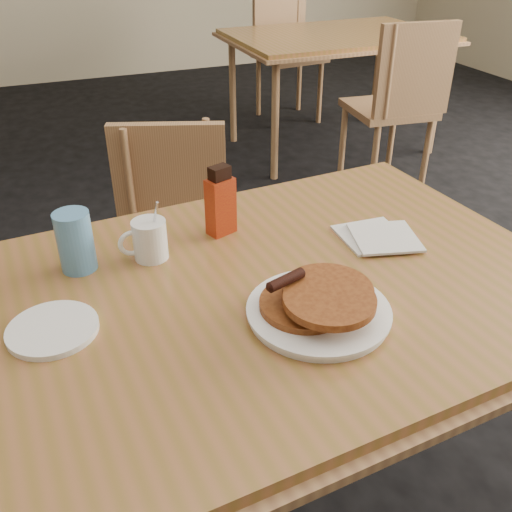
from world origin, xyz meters
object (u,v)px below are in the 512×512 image
at_px(main_table, 258,301).
at_px(syrup_bottle, 221,203).
at_px(chair_main_far, 180,230).
at_px(coffee_mug, 149,239).
at_px(neighbor_table, 336,39).
at_px(pancake_plate, 319,306).
at_px(blue_tumbler, 75,241).
at_px(chair_neighbor_far, 285,39).
at_px(chair_neighbor_near, 400,94).

distance_m(main_table, syrup_bottle, 0.27).
xyz_separation_m(chair_main_far, coffee_mug, (-0.21, -0.55, 0.30)).
bearing_deg(neighbor_table, main_table, -122.41).
distance_m(chair_main_far, pancake_plate, 0.93).
bearing_deg(blue_tumbler, chair_neighbor_far, 57.95).
bearing_deg(main_table, coffee_mug, 132.53).
xyz_separation_m(main_table, blue_tumbler, (-0.33, 0.21, 0.11)).
relative_size(main_table, syrup_bottle, 8.26).
xyz_separation_m(chair_neighbor_far, syrup_bottle, (-1.53, -2.94, 0.25)).
bearing_deg(neighbor_table, chair_neighbor_far, 90.02).
distance_m(neighbor_table, syrup_bottle, 2.66).
bearing_deg(main_table, neighbor_table, 57.59).
relative_size(coffee_mug, blue_tumbler, 1.06).
relative_size(pancake_plate, syrup_bottle, 1.63).
bearing_deg(syrup_bottle, pancake_plate, -100.21).
xyz_separation_m(pancake_plate, syrup_bottle, (-0.06, 0.38, 0.05)).
bearing_deg(syrup_bottle, chair_neighbor_near, 23.57).
bearing_deg(coffee_mug, pancake_plate, -51.21).
height_order(syrup_bottle, blue_tumbler, syrup_bottle).
bearing_deg(neighbor_table, chair_neighbor_near, -91.52).
distance_m(chair_neighbor_far, blue_tumbler, 3.52).
distance_m(pancake_plate, coffee_mug, 0.41).
height_order(neighbor_table, chair_main_far, chair_main_far).
relative_size(chair_main_far, coffee_mug, 5.88).
xyz_separation_m(coffee_mug, blue_tumbler, (-0.15, 0.01, 0.02)).
bearing_deg(syrup_bottle, coffee_mug, 175.58).
distance_m(main_table, blue_tumbler, 0.41).
relative_size(chair_main_far, blue_tumbler, 6.26).
bearing_deg(chair_neighbor_near, pancake_plate, -122.40).
height_order(coffee_mug, syrup_bottle, syrup_bottle).
height_order(chair_main_far, coffee_mug, coffee_mug).
xyz_separation_m(chair_neighbor_far, blue_tumbler, (-1.86, -2.98, 0.24)).
relative_size(main_table, neighbor_table, 1.04).
xyz_separation_m(chair_neighbor_near, blue_tumbler, (-1.84, -1.44, 0.25)).
xyz_separation_m(neighbor_table, chair_main_far, (-1.51, -1.67, -0.21)).
bearing_deg(chair_main_far, coffee_mug, -90.61).
xyz_separation_m(main_table, pancake_plate, (0.07, -0.14, 0.06)).
xyz_separation_m(main_table, neighbor_table, (1.53, 2.42, 0.00)).
relative_size(main_table, chair_main_far, 1.68).
relative_size(chair_neighbor_near, pancake_plate, 3.41).
bearing_deg(blue_tumbler, pancake_plate, -41.01).
bearing_deg(coffee_mug, blue_tumbler, 176.55).
height_order(chair_neighbor_far, coffee_mug, chair_neighbor_far).
xyz_separation_m(main_table, chair_neighbor_near, (1.51, 1.65, -0.15)).
bearing_deg(chair_neighbor_near, chair_neighbor_far, 95.79).
distance_m(neighbor_table, coffee_mug, 2.81).
bearing_deg(chair_neighbor_far, neighbor_table, -95.57).
relative_size(chair_neighbor_near, syrup_bottle, 5.55).
distance_m(neighbor_table, chair_neighbor_near, 0.78).
relative_size(neighbor_table, chair_neighbor_far, 1.39).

